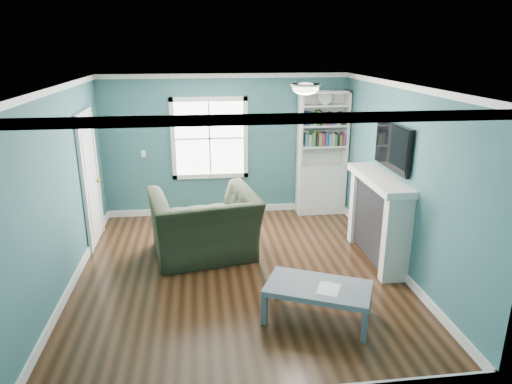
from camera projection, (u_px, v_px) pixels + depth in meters
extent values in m
plane|color=black|center=(239.00, 273.00, 6.46)|extent=(5.00, 5.00, 0.00)
plane|color=#305F65|center=(226.00, 146.00, 8.42)|extent=(4.50, 0.00, 4.50)
plane|color=#305F65|center=(265.00, 275.00, 3.70)|extent=(4.50, 0.00, 4.50)
plane|color=#305F65|center=(62.00, 192.00, 5.79)|extent=(0.00, 5.00, 5.00)
plane|color=#305F65|center=(399.00, 179.00, 6.32)|extent=(0.00, 5.00, 5.00)
plane|color=white|center=(237.00, 85.00, 5.66)|extent=(5.00, 5.00, 0.00)
cube|color=white|center=(227.00, 209.00, 8.78)|extent=(4.50, 0.03, 0.12)
cube|color=white|center=(75.00, 279.00, 6.17)|extent=(0.03, 5.00, 0.12)
cube|color=white|center=(390.00, 260.00, 6.70)|extent=(0.03, 5.00, 0.12)
cube|color=white|center=(225.00, 76.00, 8.01)|extent=(4.50, 0.04, 0.08)
cube|color=white|center=(266.00, 119.00, 3.33)|extent=(4.50, 0.04, 0.08)
cube|color=white|center=(49.00, 91.00, 5.40)|extent=(0.04, 5.00, 0.08)
cube|color=white|center=(407.00, 87.00, 5.93)|extent=(0.04, 5.00, 0.08)
cube|color=white|center=(210.00, 138.00, 8.33)|extent=(1.24, 0.01, 1.34)
cube|color=white|center=(173.00, 139.00, 8.24)|extent=(0.08, 0.06, 1.50)
cube|color=white|center=(246.00, 138.00, 8.39)|extent=(0.08, 0.06, 1.50)
cube|color=white|center=(211.00, 176.00, 8.53)|extent=(1.40, 0.06, 0.08)
cube|color=white|center=(208.00, 99.00, 8.10)|extent=(1.40, 0.06, 0.08)
cube|color=white|center=(210.00, 138.00, 8.32)|extent=(1.24, 0.03, 0.03)
cube|color=white|center=(210.00, 138.00, 8.32)|extent=(0.03, 0.03, 1.34)
cube|color=silver|center=(320.00, 189.00, 8.69)|extent=(0.90, 0.35, 0.90)
cube|color=silver|center=(300.00, 130.00, 8.29)|extent=(0.04, 0.35, 1.40)
cube|color=silver|center=(346.00, 129.00, 8.39)|extent=(0.04, 0.35, 1.40)
cube|color=silver|center=(321.00, 128.00, 8.50)|extent=(0.90, 0.02, 1.40)
cube|color=silver|center=(325.00, 92.00, 8.13)|extent=(0.90, 0.35, 0.04)
cube|color=silver|center=(321.00, 166.00, 8.55)|extent=(0.84, 0.33, 0.03)
cube|color=silver|center=(322.00, 146.00, 8.43)|extent=(0.84, 0.33, 0.03)
cube|color=silver|center=(323.00, 125.00, 8.32)|extent=(0.84, 0.33, 0.03)
cube|color=silver|center=(324.00, 105.00, 8.21)|extent=(0.84, 0.33, 0.03)
cube|color=teal|center=(323.00, 139.00, 8.38)|extent=(0.70, 0.25, 0.22)
cube|color=tan|center=(324.00, 119.00, 8.26)|extent=(0.70, 0.25, 0.22)
cylinder|color=beige|center=(325.00, 97.00, 8.11)|extent=(0.26, 0.06, 0.26)
cube|color=black|center=(379.00, 221.00, 6.71)|extent=(0.30, 1.20, 1.10)
cube|color=black|center=(376.00, 234.00, 6.77)|extent=(0.22, 0.65, 0.70)
cube|color=silver|center=(396.00, 240.00, 6.07)|extent=(0.36, 0.16, 1.20)
cube|color=silver|center=(362.00, 206.00, 7.34)|extent=(0.36, 0.16, 1.20)
cube|color=silver|center=(380.00, 179.00, 6.50)|extent=(0.44, 1.58, 0.10)
cube|color=black|center=(393.00, 146.00, 6.38)|extent=(0.06, 1.10, 0.65)
cube|color=silver|center=(90.00, 181.00, 7.20)|extent=(0.04, 0.80, 2.05)
cube|color=white|center=(84.00, 190.00, 6.77)|extent=(0.05, 0.08, 2.13)
cube|color=white|center=(97.00, 174.00, 7.62)|extent=(0.05, 0.08, 2.13)
cube|color=white|center=(83.00, 114.00, 6.87)|extent=(0.05, 0.98, 0.08)
sphere|color=#BF8C3F|center=(98.00, 180.00, 7.51)|extent=(0.07, 0.07, 0.07)
ellipsoid|color=white|center=(306.00, 89.00, 5.88)|extent=(0.34, 0.34, 0.15)
cylinder|color=white|center=(306.00, 85.00, 5.86)|extent=(0.38, 0.38, 0.03)
cube|color=white|center=(144.00, 154.00, 8.25)|extent=(0.08, 0.01, 0.12)
imported|color=black|center=(204.00, 214.00, 6.80)|extent=(1.68, 1.25, 1.33)
cube|color=#555C66|center=(264.00, 310.00, 5.23)|extent=(0.09, 0.09, 0.37)
cube|color=#555C66|center=(364.00, 327.00, 4.91)|extent=(0.09, 0.09, 0.37)
cube|color=#555C66|center=(277.00, 285.00, 5.76)|extent=(0.09, 0.09, 0.37)
cube|color=#555C66|center=(368.00, 299.00, 5.44)|extent=(0.09, 0.09, 0.37)
cube|color=#535E6B|center=(318.00, 288.00, 5.26)|extent=(1.35, 1.09, 0.06)
cube|color=white|center=(329.00, 289.00, 5.18)|extent=(0.35, 0.38, 0.00)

